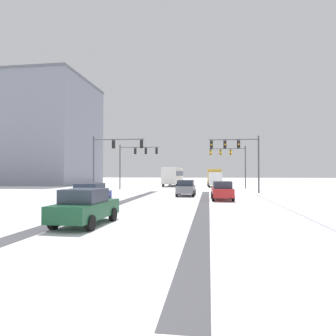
% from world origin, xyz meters
% --- Properties ---
extents(ground_plane, '(300.00, 300.00, 0.00)m').
position_xyz_m(ground_plane, '(0.00, 0.00, 0.00)').
color(ground_plane, white).
extents(wheel_track_left_lane, '(0.99, 33.08, 0.01)m').
position_xyz_m(wheel_track_left_lane, '(-3.19, 15.04, 0.00)').
color(wheel_track_left_lane, '#4C4C51').
rests_on(wheel_track_left_lane, ground).
extents(wheel_track_right_lane, '(0.82, 33.08, 0.01)m').
position_xyz_m(wheel_track_right_lane, '(3.34, 15.04, 0.00)').
color(wheel_track_right_lane, '#4C4C51').
rests_on(wheel_track_right_lane, ground).
extents(sidewalk_kerb_right, '(4.00, 33.08, 0.12)m').
position_xyz_m(sidewalk_kerb_right, '(10.60, 13.53, 0.06)').
color(sidewalk_kerb_right, white).
rests_on(sidewalk_kerb_right, ground).
extents(traffic_signal_near_left, '(5.92, 0.41, 6.50)m').
position_xyz_m(traffic_signal_near_left, '(-7.16, 26.11, 4.64)').
color(traffic_signal_near_left, '#47474C').
rests_on(traffic_signal_near_left, ground).
extents(traffic_signal_near_right, '(5.56, 0.53, 6.50)m').
position_xyz_m(traffic_signal_near_right, '(7.01, 27.97, 4.77)').
color(traffic_signal_near_right, '#47474C').
rests_on(traffic_signal_near_right, ground).
extents(traffic_signal_far_right, '(5.57, 0.59, 6.50)m').
position_xyz_m(traffic_signal_far_right, '(7.00, 40.20, 4.78)').
color(traffic_signal_far_right, '#47474C').
rests_on(traffic_signal_far_right, ground).
extents(traffic_signal_far_left, '(5.80, 0.46, 6.50)m').
position_xyz_m(traffic_signal_far_left, '(-6.91, 36.14, 4.78)').
color(traffic_signal_far_left, '#47474C').
rests_on(traffic_signal_far_left, ground).
extents(car_grey_lead, '(1.87, 4.12, 1.62)m').
position_xyz_m(car_grey_lead, '(1.38, 24.57, 0.82)').
color(car_grey_lead, slate).
rests_on(car_grey_lead, ground).
extents(car_red_second, '(1.92, 4.14, 1.62)m').
position_xyz_m(car_red_second, '(4.85, 20.28, 0.82)').
color(car_red_second, red).
rests_on(car_red_second, ground).
extents(car_blue_third, '(1.86, 4.11, 1.62)m').
position_xyz_m(car_blue_third, '(-4.46, 13.86, 0.82)').
color(car_blue_third, '#233899').
rests_on(car_blue_third, ground).
extents(car_dark_green_fourth, '(1.95, 4.16, 1.62)m').
position_xyz_m(car_dark_green_fourth, '(-1.76, 6.85, 0.82)').
color(car_dark_green_fourth, '#194C2D').
rests_on(car_dark_green_fourth, ground).
extents(bus_oncoming, '(2.91, 11.07, 3.38)m').
position_xyz_m(bus_oncoming, '(-2.84, 48.59, 1.99)').
color(bus_oncoming, silver).
rests_on(bus_oncoming, ground).
extents(box_truck_delivery, '(2.47, 7.46, 3.02)m').
position_xyz_m(box_truck_delivery, '(4.65, 45.61, 1.63)').
color(box_truck_delivery, silver).
rests_on(box_truck_delivery, ground).
extents(office_building_far_left_block, '(25.80, 19.66, 21.89)m').
position_xyz_m(office_building_far_left_block, '(-34.28, 52.73, 10.95)').
color(office_building_far_left_block, gray).
rests_on(office_building_far_left_block, ground).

